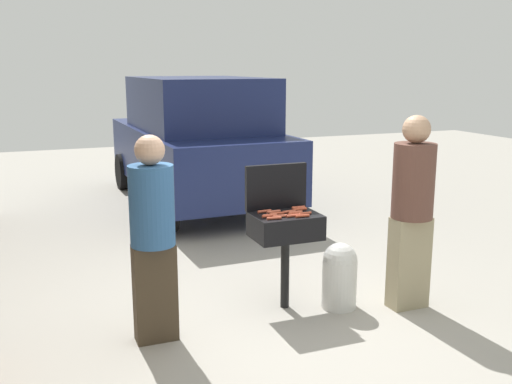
# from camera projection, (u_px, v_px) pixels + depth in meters

# --- Properties ---
(ground_plane) EXTENTS (24.00, 24.00, 0.00)m
(ground_plane) POSITION_uv_depth(u_px,v_px,m) (279.00, 322.00, 5.11)
(ground_plane) COLOR #9E998E
(bbq_grill) EXTENTS (0.60, 0.44, 0.89)m
(bbq_grill) POSITION_uv_depth(u_px,v_px,m) (285.00, 229.00, 5.28)
(bbq_grill) COLOR black
(bbq_grill) RESTS_ON ground
(grill_lid_open) EXTENTS (0.60, 0.05, 0.42)m
(grill_lid_open) POSITION_uv_depth(u_px,v_px,m) (276.00, 187.00, 5.40)
(grill_lid_open) COLOR black
(grill_lid_open) RESTS_ON bbq_grill
(hot_dog_0) EXTENTS (0.13, 0.04, 0.03)m
(hot_dog_0) POSITION_uv_depth(u_px,v_px,m) (305.00, 214.00, 5.21)
(hot_dog_0) COLOR #B74C33
(hot_dog_0) RESTS_ON bbq_grill
(hot_dog_1) EXTENTS (0.13, 0.03, 0.03)m
(hot_dog_1) POSITION_uv_depth(u_px,v_px,m) (296.00, 212.00, 5.26)
(hot_dog_1) COLOR #C6593D
(hot_dog_1) RESTS_ON bbq_grill
(hot_dog_2) EXTENTS (0.13, 0.04, 0.03)m
(hot_dog_2) POSITION_uv_depth(u_px,v_px,m) (299.00, 208.00, 5.40)
(hot_dog_2) COLOR #AD4228
(hot_dog_2) RESTS_ON bbq_grill
(hot_dog_3) EXTENTS (0.13, 0.04, 0.03)m
(hot_dog_3) POSITION_uv_depth(u_px,v_px,m) (280.00, 216.00, 5.13)
(hot_dog_3) COLOR #C6593D
(hot_dog_3) RESTS_ON bbq_grill
(hot_dog_4) EXTENTS (0.13, 0.04, 0.03)m
(hot_dog_4) POSITION_uv_depth(u_px,v_px,m) (269.00, 216.00, 5.12)
(hot_dog_4) COLOR #AD4228
(hot_dog_4) RESTS_ON bbq_grill
(hot_dog_5) EXTENTS (0.13, 0.04, 0.03)m
(hot_dog_5) POSITION_uv_depth(u_px,v_px,m) (277.00, 214.00, 5.21)
(hot_dog_5) COLOR #AD4228
(hot_dog_5) RESTS_ON bbq_grill
(hot_dog_6) EXTENTS (0.13, 0.03, 0.03)m
(hot_dog_6) POSITION_uv_depth(u_px,v_px,m) (298.00, 207.00, 5.44)
(hot_dog_6) COLOR #B74C33
(hot_dog_6) RESTS_ON bbq_grill
(hot_dog_7) EXTENTS (0.13, 0.04, 0.03)m
(hot_dog_7) POSITION_uv_depth(u_px,v_px,m) (289.00, 212.00, 5.28)
(hot_dog_7) COLOR #B74C33
(hot_dog_7) RESTS_ON bbq_grill
(hot_dog_8) EXTENTS (0.13, 0.03, 0.03)m
(hot_dog_8) POSITION_uv_depth(u_px,v_px,m) (293.00, 216.00, 5.14)
(hot_dog_8) COLOR #B74C33
(hot_dog_8) RESTS_ON bbq_grill
(hot_dog_9) EXTENTS (0.13, 0.03, 0.03)m
(hot_dog_9) POSITION_uv_depth(u_px,v_px,m) (264.00, 211.00, 5.29)
(hot_dog_9) COLOR #B74C33
(hot_dog_9) RESTS_ON bbq_grill
(hot_dog_10) EXTENTS (0.13, 0.04, 0.03)m
(hot_dog_10) POSITION_uv_depth(u_px,v_px,m) (300.00, 209.00, 5.36)
(hot_dog_10) COLOR #AD4228
(hot_dog_10) RESTS_ON bbq_grill
(hot_dog_11) EXTENTS (0.13, 0.04, 0.03)m
(hot_dog_11) POSITION_uv_depth(u_px,v_px,m) (294.00, 214.00, 5.21)
(hot_dog_11) COLOR #AD4228
(hot_dog_11) RESTS_ON bbq_grill
(hot_dog_12) EXTENTS (0.13, 0.03, 0.03)m
(hot_dog_12) POSITION_uv_depth(u_px,v_px,m) (274.00, 212.00, 5.28)
(hot_dog_12) COLOR #C6593D
(hot_dog_12) RESTS_ON bbq_grill
(hot_dog_13) EXTENTS (0.13, 0.04, 0.03)m
(hot_dog_13) POSITION_uv_depth(u_px,v_px,m) (274.00, 218.00, 5.06)
(hot_dog_13) COLOR #B74C33
(hot_dog_13) RESTS_ON bbq_grill
(hot_dog_14) EXTENTS (0.13, 0.04, 0.03)m
(hot_dog_14) POSITION_uv_depth(u_px,v_px,m) (302.00, 216.00, 5.13)
(hot_dog_14) COLOR #AD4228
(hot_dog_14) RESTS_ON bbq_grill
(hot_dog_15) EXTENTS (0.13, 0.03, 0.03)m
(hot_dog_15) POSITION_uv_depth(u_px,v_px,m) (270.00, 215.00, 5.16)
(hot_dog_15) COLOR #C6593D
(hot_dog_15) RESTS_ON bbq_grill
(propane_tank) EXTENTS (0.32, 0.32, 0.62)m
(propane_tank) POSITION_uv_depth(u_px,v_px,m) (340.00, 274.00, 5.36)
(propane_tank) COLOR silver
(propane_tank) RESTS_ON ground
(person_left) EXTENTS (0.35, 0.35, 1.68)m
(person_left) POSITION_uv_depth(u_px,v_px,m) (153.00, 232.00, 4.60)
(person_left) COLOR #3F3323
(person_left) RESTS_ON ground
(person_right) EXTENTS (0.37, 0.37, 1.78)m
(person_right) POSITION_uv_depth(u_px,v_px,m) (412.00, 206.00, 5.24)
(person_right) COLOR gray
(person_right) RESTS_ON ground
(parked_minivan) EXTENTS (2.10, 4.44, 2.02)m
(parked_minivan) POSITION_uv_depth(u_px,v_px,m) (197.00, 141.00, 9.33)
(parked_minivan) COLOR navy
(parked_minivan) RESTS_ON ground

